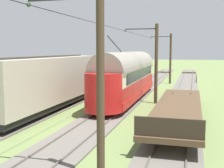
% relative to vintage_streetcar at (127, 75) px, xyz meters
% --- Properties ---
extents(ground_plane, '(220.00, 220.00, 0.00)m').
position_rel_vintage_streetcar_xyz_m(ground_plane, '(0.00, -2.01, -2.26)').
color(ground_plane, olive).
extents(track_streetcar_siding, '(2.80, 80.00, 0.18)m').
position_rel_vintage_streetcar_xyz_m(track_streetcar_siding, '(-4.77, -2.32, -2.20)').
color(track_streetcar_siding, '#666059').
rests_on(track_streetcar_siding, ground).
extents(track_adjacent_siding, '(2.80, 80.00, 0.18)m').
position_rel_vintage_streetcar_xyz_m(track_adjacent_siding, '(0.00, -2.32, -2.20)').
color(track_adjacent_siding, '#666059').
rests_on(track_adjacent_siding, ground).
extents(track_third_siding, '(2.80, 80.00, 0.18)m').
position_rel_vintage_streetcar_xyz_m(track_third_siding, '(4.77, -2.32, -2.20)').
color(track_third_siding, '#666059').
rests_on(track_third_siding, ground).
extents(vintage_streetcar, '(2.65, 16.43, 5.27)m').
position_rel_vintage_streetcar_xyz_m(vintage_streetcar, '(0.00, 0.00, 0.00)').
color(vintage_streetcar, red).
rests_on(vintage_streetcar, ground).
extents(boxcar_adjacent, '(2.96, 13.91, 3.85)m').
position_rel_vintage_streetcar_xyz_m(boxcar_adjacent, '(4.78, 5.91, -0.09)').
color(boxcar_adjacent, '#B2A893').
rests_on(boxcar_adjacent, ground).
extents(flatcar_far_siding, '(2.80, 14.87, 1.60)m').
position_rel_vintage_streetcar_xyz_m(flatcar_far_siding, '(-4.77, 6.52, -1.40)').
color(flatcar_far_siding, brown).
rests_on(flatcar_far_siding, ground).
extents(catenary_pole_foreground, '(2.86, 0.28, 6.60)m').
position_rel_vintage_streetcar_xyz_m(catenary_pole_foreground, '(-2.56, -14.44, 1.21)').
color(catenary_pole_foreground, '#423323').
rests_on(catenary_pole_foreground, ground).
extents(catenary_pole_mid_near, '(2.86, 0.28, 6.60)m').
position_rel_vintage_streetcar_xyz_m(catenary_pole_mid_near, '(-2.56, 0.70, 1.21)').
color(catenary_pole_mid_near, '#423323').
rests_on(catenary_pole_mid_near, ground).
extents(catenary_pole_mid_far, '(2.86, 0.28, 6.60)m').
position_rel_vintage_streetcar_xyz_m(catenary_pole_mid_far, '(-2.56, 15.85, 1.21)').
color(catenary_pole_mid_far, '#423323').
rests_on(catenary_pole_mid_far, ground).
extents(overhead_wire_run, '(2.65, 34.29, 0.18)m').
position_rel_vintage_streetcar_xyz_m(overhead_wire_run, '(-0.06, -0.01, 3.80)').
color(overhead_wire_run, black).
rests_on(overhead_wire_run, ground).
extents(switch_stand, '(0.50, 0.30, 1.24)m').
position_rel_vintage_streetcar_xyz_m(switch_stand, '(-6.02, -15.60, -1.55)').
color(switch_stand, black).
rests_on(switch_stand, ground).
extents(track_end_bumper, '(1.80, 0.60, 0.80)m').
position_rel_vintage_streetcar_xyz_m(track_end_bumper, '(4.77, -13.02, -1.86)').
color(track_end_bumper, '#B2A519').
rests_on(track_end_bumper, ground).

